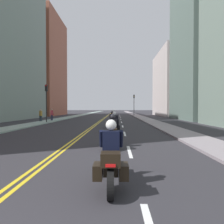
# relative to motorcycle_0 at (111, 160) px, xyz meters

# --- Properties ---
(ground_plane) EXTENTS (264.00, 264.00, 0.00)m
(ground_plane) POSITION_rel_motorcycle_0_xyz_m (-2.31, 43.94, -0.63)
(ground_plane) COLOR #2B2A2F
(sidewalk_left) EXTENTS (2.16, 144.00, 0.12)m
(sidewalk_left) POSITION_rel_motorcycle_0_xyz_m (-9.32, 43.94, -0.57)
(sidewalk_left) COLOR #889C94
(sidewalk_left) RESTS_ON ground
(sidewalk_right) EXTENTS (2.16, 144.00, 0.12)m
(sidewalk_right) POSITION_rel_motorcycle_0_xyz_m (4.71, 43.94, -0.57)
(sidewalk_right) COLOR gray
(sidewalk_right) RESTS_ON ground
(centreline_yellow_inner) EXTENTS (0.12, 132.00, 0.01)m
(centreline_yellow_inner) POSITION_rel_motorcycle_0_xyz_m (-2.43, 43.94, -0.63)
(centreline_yellow_inner) COLOR yellow
(centreline_yellow_inner) RESTS_ON ground
(centreline_yellow_outer) EXTENTS (0.12, 132.00, 0.01)m
(centreline_yellow_outer) POSITION_rel_motorcycle_0_xyz_m (-2.19, 43.94, -0.63)
(centreline_yellow_outer) COLOR yellow
(centreline_yellow_outer) RESTS_ON ground
(lane_dashes_white) EXTENTS (0.14, 56.40, 0.01)m
(lane_dashes_white) POSITION_rel_motorcycle_0_xyz_m (0.66, 24.94, -0.63)
(lane_dashes_white) COLOR silver
(lane_dashes_white) RESTS_ON ground
(building_left_1) EXTENTS (6.91, 20.48, 28.29)m
(building_left_1) POSITION_rel_motorcycle_0_xyz_m (-18.06, 27.07, 13.51)
(building_left_1) COLOR gray
(building_left_1) RESTS_ON ground
(building_right_1) EXTENTS (9.09, 12.30, 25.11)m
(building_right_1) POSITION_rel_motorcycle_0_xyz_m (14.53, 28.42, 11.92)
(building_right_1) COLOR slate
(building_right_1) RESTS_ON ground
(building_left_2) EXTENTS (9.82, 15.58, 25.09)m
(building_left_2) POSITION_rel_motorcycle_0_xyz_m (-19.51, 47.14, 11.91)
(building_left_2) COLOR #97513C
(building_left_2) RESTS_ON ground
(building_right_2) EXTENTS (9.49, 17.04, 15.35)m
(building_right_2) POSITION_rel_motorcycle_0_xyz_m (14.73, 44.90, 7.04)
(building_right_2) COLOR beige
(building_right_2) RESTS_ON ground
(motorcycle_0) EXTENTS (0.77, 2.26, 1.58)m
(motorcycle_0) POSITION_rel_motorcycle_0_xyz_m (0.00, 0.00, 0.00)
(motorcycle_0) COLOR black
(motorcycle_0) RESTS_ON ground
(motorcycle_1) EXTENTS (0.77, 2.19, 1.58)m
(motorcycle_1) POSITION_rel_motorcycle_0_xyz_m (-0.07, 4.75, 0.02)
(motorcycle_1) COLOR black
(motorcycle_1) RESTS_ON ground
(motorcycle_2) EXTENTS (0.78, 2.29, 1.60)m
(motorcycle_2) POSITION_rel_motorcycle_0_xyz_m (-0.09, 9.79, 0.02)
(motorcycle_2) COLOR black
(motorcycle_2) RESTS_ON ground
(motorcycle_3) EXTENTS (0.77, 2.21, 1.56)m
(motorcycle_3) POSITION_rel_motorcycle_0_xyz_m (-0.33, 14.72, 0.01)
(motorcycle_3) COLOR black
(motorcycle_3) RESTS_ON ground
(motorcycle_4) EXTENTS (0.78, 2.24, 1.64)m
(motorcycle_4) POSITION_rel_motorcycle_0_xyz_m (-0.39, 20.27, 0.03)
(motorcycle_4) COLOR black
(motorcycle_4) RESTS_ON ground
(traffic_light_near) EXTENTS (0.28, 0.38, 4.74)m
(traffic_light_near) POSITION_rel_motorcycle_0_xyz_m (-8.64, 20.28, 2.65)
(traffic_light_near) COLOR black
(traffic_light_near) RESTS_ON ground
(traffic_light_far) EXTENTS (0.28, 0.38, 5.01)m
(traffic_light_far) POSITION_rel_motorcycle_0_xyz_m (4.03, 43.88, 2.81)
(traffic_light_far) COLOR black
(traffic_light_far) RESTS_ON ground
(pedestrian_0) EXTENTS (0.42, 0.36, 1.70)m
(pedestrian_0) POSITION_rel_motorcycle_0_xyz_m (-10.04, 22.06, 0.24)
(pedestrian_0) COLOR #232C35
(pedestrian_0) RESTS_ON ground
(pedestrian_1) EXTENTS (0.51, 0.33, 1.76)m
(pedestrian_1) POSITION_rel_motorcycle_0_xyz_m (-9.15, 23.90, 0.28)
(pedestrian_1) COLOR #242439
(pedestrian_1) RESTS_ON ground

